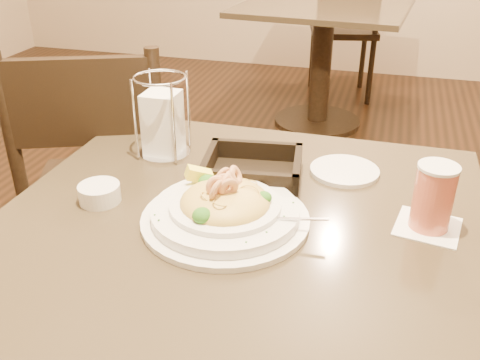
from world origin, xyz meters
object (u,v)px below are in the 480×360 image
(dining_chair_far, at_px, (345,25))
(pasta_bowl, at_px, (225,208))
(napkin_caddy, at_px, (163,122))
(side_plate, at_px, (344,171))
(butter_ramekin, at_px, (100,193))
(main_table, at_px, (237,318))
(dining_chair_near, at_px, (102,186))
(drink_glass, at_px, (433,198))
(background_table, at_px, (322,44))
(bread_basket, at_px, (252,171))

(dining_chair_far, distance_m, pasta_bowl, 2.86)
(dining_chair_far, relative_size, napkin_caddy, 4.97)
(side_plate, bearing_deg, butter_ramekin, -150.31)
(main_table, xyz_separation_m, dining_chair_near, (-0.53, 0.41, 0.01))
(pasta_bowl, xyz_separation_m, butter_ramekin, (-0.26, 0.00, -0.01))
(dining_chair_far, height_order, pasta_bowl, dining_chair_far)
(dining_chair_far, relative_size, pasta_bowl, 2.72)
(drink_glass, relative_size, side_plate, 0.85)
(dining_chair_far, xyz_separation_m, drink_glass, (0.43, -2.76, 0.28))
(main_table, xyz_separation_m, dining_chair_far, (-0.09, 2.84, 0.01))
(dining_chair_far, bearing_deg, butter_ramekin, 73.70)
(dining_chair_far, bearing_deg, main_table, 79.34)
(dining_chair_near, height_order, butter_ramekin, dining_chair_near)
(background_table, relative_size, side_plate, 6.59)
(dining_chair_near, distance_m, butter_ramekin, 0.53)
(pasta_bowl, distance_m, drink_glass, 0.37)
(dining_chair_far, height_order, napkin_caddy, dining_chair_far)
(background_table, relative_size, dining_chair_far, 1.05)
(main_table, relative_size, bread_basket, 4.11)
(napkin_caddy, bearing_deg, bread_basket, -16.80)
(dining_chair_far, relative_size, bread_basket, 4.25)
(main_table, xyz_separation_m, bread_basket, (-0.02, 0.17, 0.25))
(drink_glass, bearing_deg, bread_basket, 165.56)
(dining_chair_near, bearing_deg, main_table, 120.00)
(side_plate, xyz_separation_m, butter_ramekin, (-0.45, -0.25, 0.01))
(main_table, bearing_deg, background_table, 93.96)
(background_table, xyz_separation_m, napkin_caddy, (-0.08, -2.07, 0.31))
(background_table, bearing_deg, dining_chair_far, 82.75)
(background_table, relative_size, butter_ramekin, 12.07)
(pasta_bowl, relative_size, drink_glass, 2.70)
(butter_ramekin, bearing_deg, drink_glass, 7.21)
(main_table, distance_m, drink_glass, 0.45)
(bread_basket, xyz_separation_m, butter_ramekin, (-0.26, -0.17, -0.00))
(dining_chair_near, relative_size, bread_basket, 4.25)
(background_table, distance_m, bread_basket, 2.15)
(drink_glass, bearing_deg, pasta_bowl, -167.06)
(dining_chair_far, xyz_separation_m, pasta_bowl, (0.07, -2.84, 0.25))
(drink_glass, relative_size, butter_ramekin, 1.57)
(dining_chair_near, relative_size, napkin_caddy, 4.97)
(napkin_caddy, bearing_deg, pasta_bowl, -47.41)
(pasta_bowl, bearing_deg, dining_chair_near, 140.97)
(background_table, xyz_separation_m, pasta_bowl, (0.14, -2.31, 0.25))
(bread_basket, bearing_deg, pasta_bowl, -92.04)
(dining_chair_near, bearing_deg, background_table, -123.21)
(dining_chair_near, xyz_separation_m, drink_glass, (0.86, -0.33, 0.28))
(butter_ramekin, bearing_deg, side_plate, 29.69)
(dining_chair_near, relative_size, dining_chair_far, 1.00)
(pasta_bowl, height_order, napkin_caddy, napkin_caddy)
(dining_chair_near, relative_size, side_plate, 6.28)
(background_table, bearing_deg, dining_chair_near, -101.08)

